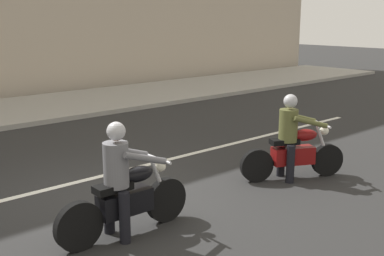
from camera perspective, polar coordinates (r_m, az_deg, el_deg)
ground_plane at (r=8.26m, az=-10.76°, el=-7.98°), size 80.00×80.00×0.00m
lane_marking_stripe at (r=8.88m, az=-15.35°, el=-6.67°), size 18.00×0.14×0.01m
motorcycle_with_rider_olive at (r=8.97m, az=11.87°, el=-1.95°), size 1.86×1.08×1.59m
motorcycle_with_rider_gray at (r=6.59m, az=-8.14°, el=-7.29°), size 2.06×0.70×1.61m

